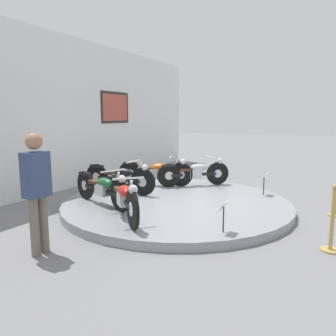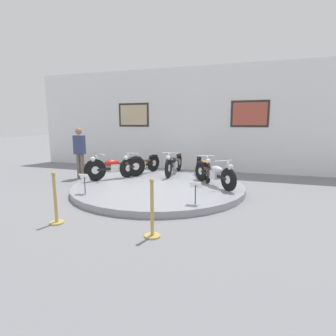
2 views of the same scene
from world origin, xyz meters
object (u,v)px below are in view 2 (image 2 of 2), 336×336
Objects in this scene: stanchion_post_left_of_entry at (56,206)px; stanchion_post_right_of_entry at (152,217)px; motorcycle_green at (140,164)px; motorcycle_orange at (203,167)px; info_placard_front_centre at (196,188)px; motorcycle_silver at (215,173)px; visitor_standing at (80,150)px; info_placard_front_left at (85,179)px; motorcycle_black at (174,163)px; motorcycle_red at (115,166)px.

stanchion_post_left_of_entry is 1.99m from stanchion_post_right_of_entry.
motorcycle_orange is (2.19, 0.00, 0.01)m from motorcycle_green.
motorcycle_green reaches higher than info_placard_front_centre.
motorcycle_silver is 4.76m from visitor_standing.
motorcycle_silver is 1.45× the size of stanchion_post_left_of_entry.
visitor_standing reaches higher than motorcycle_silver.
info_placard_front_left is (-0.33, -2.72, -0.01)m from motorcycle_green.
motorcycle_silver is at bearing 52.45° from stanchion_post_left_of_entry.
motorcycle_black reaches higher than motorcycle_silver.
stanchion_post_left_of_entry is (0.58, -3.36, -0.22)m from motorcycle_red.
motorcycle_black is 2.02m from motorcycle_silver.
info_placard_front_centre is at bearing -83.18° from motorcycle_orange.
motorcycle_silver is (2.67, -0.89, -0.01)m from motorcycle_green.
visitor_standing is 4.35m from stanchion_post_left_of_entry.
visitor_standing is at bearing -165.56° from motorcycle_green.
motorcycle_silver is 2.90× the size of info_placard_front_left.
info_placard_front_left is 2.87m from stanchion_post_right_of_entry.
motorcycle_red reaches higher than motorcycle_black.
motorcycle_red reaches higher than motorcycle_silver.
visitor_standing reaches higher than motorcycle_black.
motorcycle_red is 4.24m from stanchion_post_right_of_entry.
info_placard_front_centre is at bearing -65.33° from motorcycle_black.
motorcycle_black is 3.40m from info_placard_front_left.
info_placard_front_centre is at bearing -25.67° from visitor_standing.
info_placard_front_left is at bearing 105.46° from stanchion_post_left_of_entry.
motorcycle_silver is 0.84× the size of visitor_standing.
motorcycle_orange is at bearing 7.12° from visitor_standing.
stanchion_post_left_of_entry is (-2.42, -1.53, -0.19)m from info_placard_front_centre.
visitor_standing is at bearing 154.33° from info_placard_front_centre.
motorcycle_black is 3.91× the size of info_placard_front_left.
motorcycle_green is 4.25m from stanchion_post_left_of_entry.
motorcycle_red is 0.84× the size of motorcycle_orange.
motorcycle_black reaches higher than motorcycle_orange.
motorcycle_black is at bearing 161.41° from motorcycle_orange.
motorcycle_green is 0.95× the size of motorcycle_black.
motorcycle_black is at bearing 77.81° from stanchion_post_left_of_entry.
motorcycle_black is 3.40m from info_placard_front_centre.
motorcycle_orange reaches higher than info_placard_front_left.
stanchion_post_right_of_entry reaches higher than info_placard_front_left.
motorcycle_orange is 3.64× the size of info_placard_front_left.
motorcycle_black is at bearing 15.94° from visitor_standing.
info_placard_front_left is (-3.00, -1.82, -0.01)m from motorcycle_silver.
info_placard_front_left is (-1.42, -3.09, -0.02)m from motorcycle_black.
info_placard_front_centre is (0.33, -2.72, -0.02)m from motorcycle_orange.
stanchion_post_right_of_entry is at bearing -32.34° from info_placard_front_left.
motorcycle_red is 3.41m from stanchion_post_left_of_entry.
motorcycle_silver is at bearing -4.44° from visitor_standing.
stanchion_post_right_of_entry is at bearing -77.83° from motorcycle_black.
motorcycle_red is 1.53× the size of stanchion_post_left_of_entry.
visitor_standing reaches higher than stanchion_post_left_of_entry.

